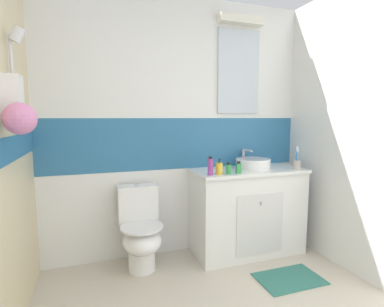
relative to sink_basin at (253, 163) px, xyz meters
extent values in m
cube|color=white|center=(-0.69, 0.29, -0.48)|extent=(3.20, 0.10, 0.85)
cube|color=teal|center=(-0.69, 0.28, 0.20)|extent=(3.20, 0.10, 0.50)
cube|color=white|center=(-0.69, 0.29, 1.02)|extent=(3.20, 0.10, 1.15)
cube|color=silver|center=(-0.06, 0.23, 0.92)|extent=(0.46, 0.02, 0.84)
cube|color=white|center=(-0.06, 0.19, 1.42)|extent=(0.48, 0.10, 0.08)
cube|color=white|center=(-1.94, -0.57, 0.57)|extent=(0.10, 0.14, 0.26)
cylinder|color=silver|center=(-1.96, -0.43, 0.76)|extent=(0.02, 0.02, 0.39)
cylinder|color=silver|center=(-1.92, -0.43, 0.96)|extent=(0.10, 0.07, 0.11)
sphere|color=pink|center=(-1.88, -0.71, 0.45)|extent=(0.18, 0.18, 0.18)
cube|color=white|center=(-0.06, -0.01, -0.49)|extent=(1.08, 0.49, 0.82)
cube|color=white|center=(-0.06, -0.02, -0.07)|extent=(1.10, 0.51, 0.03)
cube|color=silver|center=(-0.06, -0.26, -0.54)|extent=(0.49, 0.01, 0.57)
cylinder|color=silver|center=(-0.06, -0.27, -0.33)|extent=(0.02, 0.02, 0.03)
cylinder|color=white|center=(0.00, 0.00, 0.00)|extent=(0.34, 0.34, 0.10)
cylinder|color=#B3B3B8|center=(0.00, 0.00, 0.04)|extent=(0.28, 0.28, 0.01)
cylinder|color=silver|center=(0.00, 0.20, 0.03)|extent=(0.03, 0.03, 0.17)
cylinder|color=silver|center=(0.00, 0.10, 0.12)|extent=(0.02, 0.15, 0.02)
cylinder|color=white|center=(-1.13, -0.04, -0.81)|extent=(0.24, 0.24, 0.18)
ellipsoid|color=white|center=(-1.13, -0.08, -0.61)|extent=(0.34, 0.42, 0.22)
cylinder|color=white|center=(-1.13, -0.08, -0.49)|extent=(0.37, 0.37, 0.02)
cube|color=white|center=(-1.13, 0.13, -0.34)|extent=(0.36, 0.17, 0.33)
cylinder|color=silver|center=(-1.13, 0.13, -0.16)|extent=(0.04, 0.04, 0.02)
cylinder|color=#B2ADA3|center=(0.39, -0.17, -0.01)|extent=(0.08, 0.08, 0.09)
cylinder|color=#338CD8|center=(0.39, -0.16, 0.06)|extent=(0.01, 0.03, 0.18)
cube|color=white|center=(0.39, -0.16, 0.16)|extent=(0.01, 0.02, 0.03)
cylinder|color=#338CD8|center=(0.38, -0.19, 0.05)|extent=(0.03, 0.03, 0.16)
cube|color=white|center=(0.38, -0.19, 0.13)|extent=(0.02, 0.02, 0.03)
cylinder|color=yellow|center=(-0.44, -0.17, 0.00)|extent=(0.06, 0.06, 0.10)
cylinder|color=#262626|center=(-0.44, -0.17, 0.07)|extent=(0.01, 0.01, 0.04)
cylinder|color=#262626|center=(-0.44, -0.18, 0.08)|extent=(0.01, 0.02, 0.01)
cylinder|color=green|center=(-0.36, -0.18, -0.01)|extent=(0.05, 0.05, 0.09)
cylinder|color=black|center=(-0.36, -0.18, 0.04)|extent=(0.03, 0.03, 0.02)
cube|color=green|center=(-0.26, -0.18, -0.01)|extent=(0.04, 0.03, 0.09)
cylinder|color=black|center=(-0.26, -0.18, 0.05)|extent=(0.03, 0.03, 0.02)
cylinder|color=#993F99|center=(-0.53, -0.18, 0.02)|extent=(0.05, 0.05, 0.15)
cylinder|color=black|center=(-0.53, -0.18, 0.10)|extent=(0.03, 0.03, 0.02)
cube|color=#337266|center=(0.02, -0.60, -0.90)|extent=(0.54, 0.35, 0.01)
camera|label=1|loc=(-1.52, -2.56, 0.45)|focal=27.73mm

